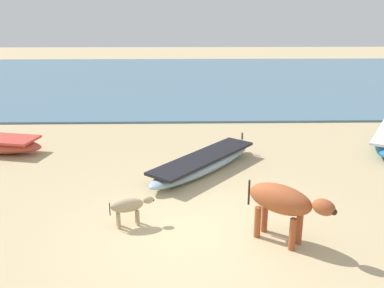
# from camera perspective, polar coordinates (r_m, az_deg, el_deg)

# --- Properties ---
(ground) EXTENTS (80.00, 80.00, 0.00)m
(ground) POSITION_cam_1_polar(r_m,az_deg,el_deg) (7.97, 0.22, -12.04)
(ground) COLOR tan
(sea_water) EXTENTS (60.00, 20.00, 0.08)m
(sea_water) POSITION_cam_1_polar(r_m,az_deg,el_deg) (25.08, -0.85, 8.87)
(sea_water) COLOR slate
(sea_water) RESTS_ON ground
(fishing_boat_1) EXTENTS (3.19, 3.61, 0.60)m
(fishing_boat_1) POSITION_cam_1_polar(r_m,az_deg,el_deg) (10.74, 1.62, -2.57)
(fishing_boat_1) COLOR #8CA5B7
(fishing_boat_1) RESTS_ON ground
(cow_adult_rust) EXTENTS (1.43, 1.29, 1.07)m
(cow_adult_rust) POSITION_cam_1_polar(r_m,az_deg,el_deg) (7.54, 12.26, -7.74)
(cow_adult_rust) COLOR #9E4C28
(cow_adult_rust) RESTS_ON ground
(calf_near_dun) EXTENTS (0.85, 0.43, 0.57)m
(calf_near_dun) POSITION_cam_1_polar(r_m,az_deg,el_deg) (8.14, -8.60, -8.36)
(calf_near_dun) COLOR tan
(calf_near_dun) RESTS_ON ground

